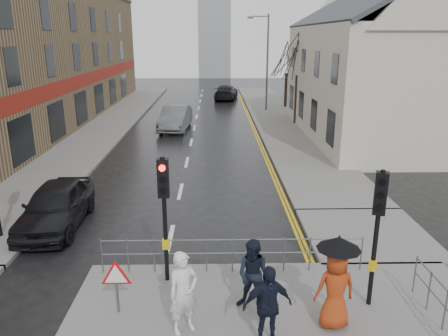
{
  "coord_description": "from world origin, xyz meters",
  "views": [
    {
      "loc": [
        1.49,
        -10.11,
        6.37
      ],
      "look_at": [
        1.81,
        4.99,
        1.79
      ],
      "focal_mm": 35.0,
      "sensor_mm": 36.0,
      "label": 1
    }
  ],
  "objects_px": {
    "car_mid": "(175,118)",
    "pedestrian_with_umbrella": "(336,280)",
    "pedestrian_d": "(267,306)",
    "pedestrian_a": "(184,293)",
    "pedestrian_b": "(254,275)",
    "car_parked": "(56,206)"
  },
  "relations": [
    {
      "from": "pedestrian_b",
      "to": "pedestrian_with_umbrella",
      "type": "xyz_separation_m",
      "value": [
        1.72,
        -0.68,
        0.28
      ]
    },
    {
      "from": "pedestrian_d",
      "to": "car_mid",
      "type": "distance_m",
      "value": 23.06
    },
    {
      "from": "car_parked",
      "to": "pedestrian_d",
      "type": "bearing_deg",
      "value": -45.13
    },
    {
      "from": "pedestrian_b",
      "to": "pedestrian_with_umbrella",
      "type": "height_order",
      "value": "pedestrian_with_umbrella"
    },
    {
      "from": "car_parked",
      "to": "pedestrian_b",
      "type": "bearing_deg",
      "value": -39.68
    },
    {
      "from": "car_parked",
      "to": "car_mid",
      "type": "bearing_deg",
      "value": 79.63
    },
    {
      "from": "car_parked",
      "to": "car_mid",
      "type": "xyz_separation_m",
      "value": [
        2.71,
        16.38,
        0.04
      ]
    },
    {
      "from": "pedestrian_d",
      "to": "car_mid",
      "type": "relative_size",
      "value": 0.36
    },
    {
      "from": "pedestrian_a",
      "to": "pedestrian_with_umbrella",
      "type": "xyz_separation_m",
      "value": [
        3.31,
        0.11,
        0.21
      ]
    },
    {
      "from": "pedestrian_with_umbrella",
      "to": "pedestrian_d",
      "type": "height_order",
      "value": "pedestrian_with_umbrella"
    },
    {
      "from": "pedestrian_a",
      "to": "pedestrian_with_umbrella",
      "type": "relative_size",
      "value": 0.87
    },
    {
      "from": "pedestrian_a",
      "to": "pedestrian_d",
      "type": "distance_m",
      "value": 1.81
    },
    {
      "from": "pedestrian_with_umbrella",
      "to": "car_parked",
      "type": "height_order",
      "value": "pedestrian_with_umbrella"
    },
    {
      "from": "pedestrian_d",
      "to": "pedestrian_a",
      "type": "bearing_deg",
      "value": 153.61
    },
    {
      "from": "pedestrian_b",
      "to": "pedestrian_with_umbrella",
      "type": "bearing_deg",
      "value": -0.39
    },
    {
      "from": "car_mid",
      "to": "pedestrian_with_umbrella",
      "type": "bearing_deg",
      "value": -70.92
    },
    {
      "from": "pedestrian_a",
      "to": "car_mid",
      "type": "xyz_separation_m",
      "value": [
        -2.09,
        22.29,
        -0.26
      ]
    },
    {
      "from": "pedestrian_a",
      "to": "pedestrian_b",
      "type": "height_order",
      "value": "pedestrian_a"
    },
    {
      "from": "car_parked",
      "to": "pedestrian_a",
      "type": "bearing_deg",
      "value": -51.9
    },
    {
      "from": "pedestrian_with_umbrella",
      "to": "car_parked",
      "type": "distance_m",
      "value": 9.98
    },
    {
      "from": "pedestrian_a",
      "to": "pedestrian_b",
      "type": "bearing_deg",
      "value": -4.8
    },
    {
      "from": "pedestrian_with_umbrella",
      "to": "car_parked",
      "type": "xyz_separation_m",
      "value": [
        -8.11,
        5.8,
        -0.52
      ]
    }
  ]
}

